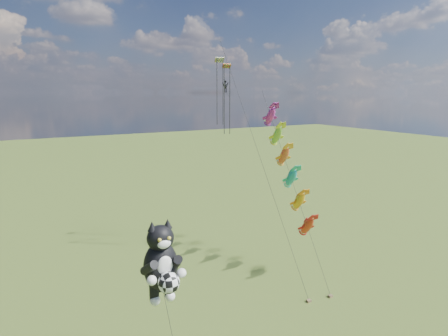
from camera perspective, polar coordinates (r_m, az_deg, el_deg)
cat_kite_rig at (r=24.74m, az=-9.45°, el=-14.00°), size 2.56×4.14×10.63m
fish_windsock_rig at (r=40.98m, az=9.65°, el=0.15°), size 3.14×15.74×18.73m
parafoil_rig at (r=43.23m, az=0.46°, el=11.85°), size 1.82×17.56×24.57m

